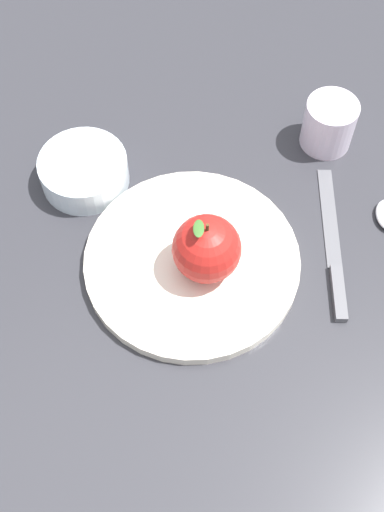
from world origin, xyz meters
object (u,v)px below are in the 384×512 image
object	(u,v)px
apple	(206,247)
side_bowl	(84,169)
knife	(334,254)
cup	(329,122)
dinner_plate	(192,261)

from	to	relation	value
apple	side_bowl	xyz separation A→B (m)	(0.10, -0.18, -0.03)
apple	side_bowl	bearing A→B (deg)	-59.88
side_bowl	knife	xyz separation A→B (m)	(-0.26, 0.21, -0.02)
side_bowl	cup	xyz separation A→B (m)	(-0.32, 0.04, 0.01)
cup	dinner_plate	bearing A→B (deg)	28.20
side_bowl	knife	world-z (taller)	side_bowl
dinner_plate	knife	size ratio (longest dim) A/B	1.22
cup	knife	size ratio (longest dim) A/B	0.32
apple	side_bowl	size ratio (longest dim) A/B	0.79
cup	knife	world-z (taller)	cup
knife	cup	bearing A→B (deg)	-111.00
dinner_plate	side_bowl	bearing A→B (deg)	-61.05
side_bowl	apple	bearing A→B (deg)	120.12
apple	knife	size ratio (longest dim) A/B	0.42
dinner_plate	knife	xyz separation A→B (m)	(-0.17, 0.04, -0.01)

